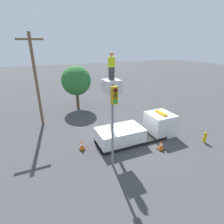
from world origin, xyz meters
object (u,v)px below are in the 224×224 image
at_px(traffic_cone_rear, 82,145).
at_px(tree_left_bg, 76,81).
at_px(traffic_light_pole, 114,111).
at_px(utility_pole, 36,79).
at_px(worker, 111,67).
at_px(bucket_truck, 137,129).
at_px(fire_hydrant, 205,137).
at_px(traffic_cone_curbside, 161,146).

distance_m(traffic_cone_rear, tree_left_bg, 9.86).
height_order(traffic_light_pole, tree_left_bg, traffic_light_pole).
bearing_deg(utility_pole, worker, -53.16).
distance_m(bucket_truck, tree_left_bg, 10.16).
bearing_deg(worker, fire_hydrant, -20.96).
relative_size(worker, traffic_light_pole, 0.32).
distance_m(fire_hydrant, traffic_cone_curbside, 3.95).
bearing_deg(bucket_truck, traffic_light_pole, -143.51).
distance_m(tree_left_bg, utility_pole, 5.51).
distance_m(bucket_truck, fire_hydrant, 5.51).
xyz_separation_m(tree_left_bg, utility_pole, (-4.35, -3.20, 1.12)).
height_order(bucket_truck, traffic_light_pole, traffic_light_pole).
xyz_separation_m(fire_hydrant, utility_pole, (-11.78, 8.99, 4.10)).
relative_size(bucket_truck, fire_hydrant, 7.22).
bearing_deg(worker, tree_left_bg, 92.14).
bearing_deg(tree_left_bg, traffic_cone_curbside, -73.09).
bearing_deg(bucket_truck, tree_left_bg, 105.58).
bearing_deg(worker, utility_pole, 126.84).
xyz_separation_m(traffic_light_pole, traffic_cone_curbside, (4.09, 0.28, -3.55)).
bearing_deg(fire_hydrant, tree_left_bg, 121.35).
height_order(fire_hydrant, utility_pole, utility_pole).
height_order(worker, traffic_cone_curbside, worker).
relative_size(worker, utility_pole, 0.21).
bearing_deg(traffic_cone_curbside, traffic_cone_rear, 156.17).
xyz_separation_m(traffic_cone_curbside, utility_pole, (-7.87, 8.38, 4.21)).
bearing_deg(bucket_truck, worker, 180.00).
bearing_deg(traffic_light_pole, utility_pole, 113.60).
distance_m(bucket_truck, traffic_light_pole, 4.99).
bearing_deg(worker, bucket_truck, 0.00).
bearing_deg(tree_left_bg, worker, -87.86).
bearing_deg(utility_pole, bucket_truck, -41.93).
height_order(traffic_cone_curbside, tree_left_bg, tree_left_bg).
bearing_deg(bucket_truck, traffic_cone_rear, 176.05).
xyz_separation_m(bucket_truck, utility_pole, (-6.99, 6.28, 3.65)).
xyz_separation_m(worker, fire_hydrant, (7.07, -2.71, -5.63)).
bearing_deg(traffic_cone_rear, traffic_cone_curbside, -23.83).
bearing_deg(fire_hydrant, traffic_cone_rear, 162.12).
bearing_deg(traffic_light_pole, worker, 68.77).
bearing_deg(traffic_cone_curbside, worker, 146.44).
relative_size(worker, traffic_cone_curbside, 2.39).
bearing_deg(traffic_cone_curbside, utility_pole, 133.20).
relative_size(worker, fire_hydrant, 1.86).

